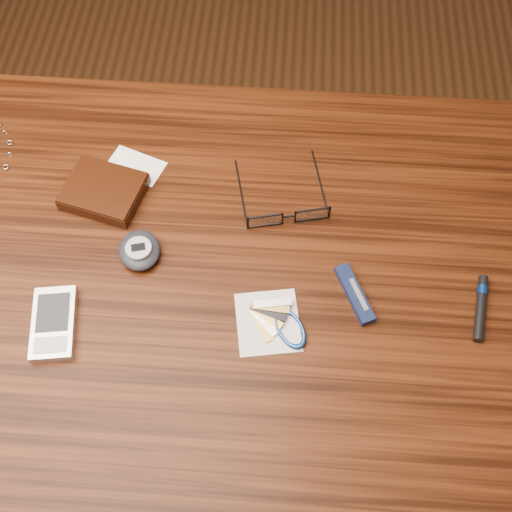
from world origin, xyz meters
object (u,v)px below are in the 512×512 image
object	(u,v)px
pda_phone	(54,323)
eyeglasses	(288,214)
notepad_keys	(278,324)
pedometer	(140,250)
desk	(230,300)
wallet_and_card	(105,191)
pocket_knife	(355,294)

from	to	relation	value
pda_phone	eyeglasses	bearing A→B (deg)	32.42
notepad_keys	pedometer	bearing A→B (deg)	154.68
eyeglasses	notepad_keys	size ratio (longest dim) A/B	1.33
desk	wallet_and_card	xyz separation A→B (m)	(-0.19, 0.11, 0.11)
eyeglasses	pedometer	xyz separation A→B (m)	(-0.21, -0.08, -0.00)
pedometer	notepad_keys	bearing A→B (deg)	-25.32
pedometer	pocket_knife	distance (m)	0.31
pedometer	notepad_keys	size ratio (longest dim) A/B	0.70
desk	pocket_knife	size ratio (longest dim) A/B	10.85
eyeglasses	pocket_knife	distance (m)	0.16
wallet_and_card	eyeglasses	world-z (taller)	eyeglasses
wallet_and_card	pocket_knife	size ratio (longest dim) A/B	1.70
eyeglasses	desk	bearing A→B (deg)	-131.95
wallet_and_card	pda_phone	size ratio (longest dim) A/B	1.40
wallet_and_card	notepad_keys	bearing A→B (deg)	-35.65
eyeglasses	pocket_knife	world-z (taller)	eyeglasses
wallet_and_card	pocket_knife	distance (m)	0.40
desk	pocket_knife	bearing A→B (deg)	-9.46
desk	wallet_and_card	world-z (taller)	wallet_and_card
wallet_and_card	pocket_knife	world-z (taller)	wallet_and_card
notepad_keys	eyeglasses	bearing A→B (deg)	88.54
pedometer	notepad_keys	world-z (taller)	pedometer
pda_phone	pocket_knife	xyz separation A→B (m)	(0.40, 0.07, -0.00)
pda_phone	pedometer	size ratio (longest dim) A/B	1.39
notepad_keys	wallet_and_card	bearing A→B (deg)	144.35
eyeglasses	pda_phone	xyz separation A→B (m)	(-0.30, -0.19, -0.00)
pedometer	pocket_knife	xyz separation A→B (m)	(0.30, -0.04, -0.01)
pocket_knife	notepad_keys	bearing A→B (deg)	-153.52
pda_phone	notepad_keys	distance (m)	0.30
pedometer	pocket_knife	world-z (taller)	pedometer
desk	eyeglasses	distance (m)	0.17
notepad_keys	desk	bearing A→B (deg)	133.70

